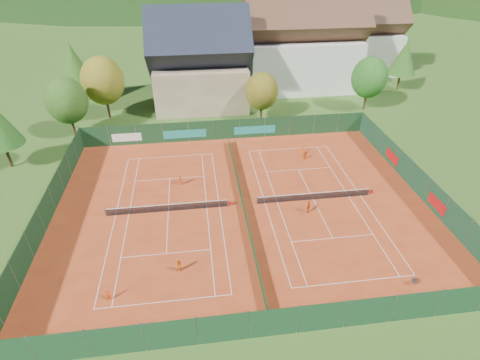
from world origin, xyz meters
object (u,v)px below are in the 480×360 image
object	(u,v)px
player_right_near	(308,207)
hotel_block_a	(302,48)
chalet	(200,66)
hotel_block_b	(358,40)
ball_hopper	(414,281)
player_left_mid	(179,266)
player_left_near	(108,295)
player_left_far	(180,180)
player_right_far_b	(305,155)
player_right_far_a	(302,151)

from	to	relation	value
player_right_near	hotel_block_a	bearing A→B (deg)	18.38
chalet	hotel_block_b	xyz separation A→B (m)	(33.00, 14.00, -0.01)
chalet	hotel_block_a	bearing A→B (deg)	17.53
hotel_block_a	ball_hopper	xyz separation A→B (m)	(-3.29, -48.92, -6.83)
player_left_mid	ball_hopper	bearing A→B (deg)	3.94
player_left_near	player_left_far	xyz separation A→B (m)	(5.71, 16.04, 0.11)
hotel_block_a	player_right_far_b	size ratio (longest dim) A/B	17.18
player_left_mid	player_right_far_b	world-z (taller)	player_left_mid
hotel_block_b	ball_hopper	size ratio (longest dim) A/B	21.60
hotel_block_a	hotel_block_b	distance (m)	16.14
ball_hopper	player_right_near	world-z (taller)	player_right_near
ball_hopper	player_left_far	world-z (taller)	player_left_far
chalet	hotel_block_a	size ratio (longest dim) A/B	0.75
hotel_block_b	player_left_near	size ratio (longest dim) A/B	14.38
ball_hopper	player_right_far_b	distance (m)	21.99
player_left_near	player_right_far_b	bearing A→B (deg)	2.26
player_left_near	player_right_far_b	distance (m)	29.58
chalet	player_right_far_a	xyz separation A→B (m)	(12.43, -19.97, -6.03)
player_right_far_b	player_left_far	bearing A→B (deg)	-31.09
player_right_far_b	player_right_far_a	bearing A→B (deg)	-133.52
ball_hopper	player_right_near	distance (m)	12.32
player_right_near	player_left_mid	bearing A→B (deg)	148.36
ball_hopper	player_right_far_a	xyz separation A→B (m)	(-3.28, 22.95, 0.04)
hotel_block_b	player_left_far	world-z (taller)	hotel_block_b
hotel_block_a	player_left_near	xyz separation A→B (m)	(-28.38, -47.13, -6.78)
ball_hopper	player_left_mid	world-z (taller)	player_left_mid
player_left_near	player_left_far	world-z (taller)	player_left_far
hotel_block_a	player_left_far	world-z (taller)	hotel_block_a
ball_hopper	player_left_mid	xyz separation A→B (m)	(-19.47, 4.10, 0.15)
chalet	player_right_far_b	size ratio (longest dim) A/B	12.89
player_right_near	chalet	bearing A→B (deg)	48.86
hotel_block_b	hotel_block_a	bearing A→B (deg)	-150.26
ball_hopper	player_left_near	size ratio (longest dim) A/B	0.67
hotel_block_b	player_left_mid	distance (m)	64.63
player_left_mid	player_right_far_a	world-z (taller)	player_left_mid
hotel_block_a	player_right_far_b	bearing A→B (deg)	-103.55
hotel_block_a	player_left_near	size ratio (longest dim) A/B	17.97
chalet	hotel_block_b	world-z (taller)	chalet
chalet	player_left_far	world-z (taller)	chalet
hotel_block_a	player_right_near	xyz separation A→B (m)	(-9.29, -38.17, -6.62)
player_left_mid	player_left_far	distance (m)	13.73
hotel_block_b	player_left_far	distance (m)	53.93
ball_hopper	player_right_far_a	distance (m)	23.19
chalet	hotel_block_a	world-z (taller)	hotel_block_a
ball_hopper	player_right_far_b	xyz separation A→B (m)	(-3.26, 21.75, 0.07)
ball_hopper	player_right_far_a	bearing A→B (deg)	98.14
player_left_near	player_left_mid	xyz separation A→B (m)	(5.62, 2.31, 0.10)
chalet	player_left_mid	world-z (taller)	chalet
player_left_near	player_right_far_a	world-z (taller)	player_left_near
hotel_block_a	player_left_near	bearing A→B (deg)	-121.06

